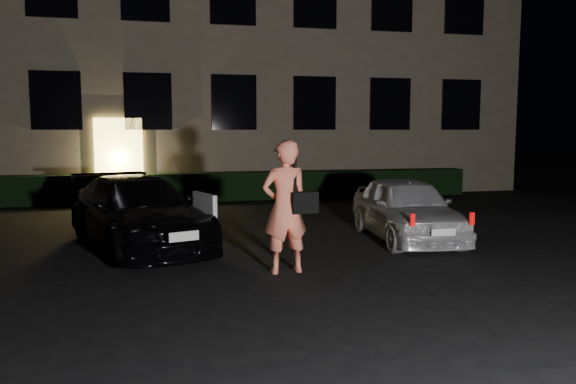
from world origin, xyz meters
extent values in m
plane|color=black|center=(0.00, 0.00, 0.00)|extent=(80.00, 80.00, 0.00)
cube|color=#6C5E4D|center=(0.00, 15.00, 6.00)|extent=(20.00, 8.00, 12.00)
cube|color=#FFD764|center=(-3.50, 10.94, 1.25)|extent=(1.40, 0.10, 2.50)
cube|color=black|center=(-5.20, 10.94, 3.00)|extent=(1.40, 0.10, 1.70)
cube|color=black|center=(-2.60, 10.94, 3.00)|extent=(1.40, 0.10, 1.70)
cube|color=black|center=(0.00, 10.94, 3.00)|extent=(1.40, 0.10, 1.70)
cube|color=black|center=(2.60, 10.94, 3.00)|extent=(1.40, 0.10, 1.70)
cube|color=black|center=(5.20, 10.94, 3.00)|extent=(1.40, 0.10, 1.70)
cube|color=black|center=(7.80, 10.94, 3.00)|extent=(1.40, 0.10, 1.70)
cube|color=black|center=(2.60, 10.94, 6.20)|extent=(1.40, 0.10, 1.70)
cube|color=black|center=(5.20, 10.94, 6.20)|extent=(1.40, 0.10, 1.70)
cube|color=black|center=(7.80, 10.94, 6.20)|extent=(1.40, 0.10, 1.70)
cube|color=black|center=(0.00, 10.50, 0.42)|extent=(15.00, 0.70, 0.85)
imported|color=black|center=(-2.69, 3.92, 0.64)|extent=(3.13, 4.78, 1.29)
cube|color=white|center=(-1.51, 3.46, 0.80)|extent=(0.37, 0.90, 0.43)
cube|color=silver|center=(-1.95, 1.75, 0.56)|extent=(0.46, 0.19, 0.14)
imported|color=silver|center=(2.41, 3.44, 0.62)|extent=(1.76, 3.75, 1.24)
cube|color=red|center=(1.75, 1.75, 0.68)|extent=(0.08, 0.05, 0.21)
cube|color=red|center=(2.77, 1.67, 0.68)|extent=(0.08, 0.05, 0.21)
cube|color=silver|center=(2.26, 1.66, 0.47)|extent=(0.41, 0.07, 0.12)
imported|color=#FF7B5D|center=(-0.46, 1.45, 1.00)|extent=(0.79, 0.58, 2.00)
cube|color=black|center=(-0.20, 1.35, 1.07)|extent=(0.43, 0.24, 0.32)
cube|color=black|center=(-0.34, 1.38, 1.52)|extent=(0.05, 0.07, 0.62)
camera|label=1|loc=(-2.25, -6.66, 2.15)|focal=35.00mm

